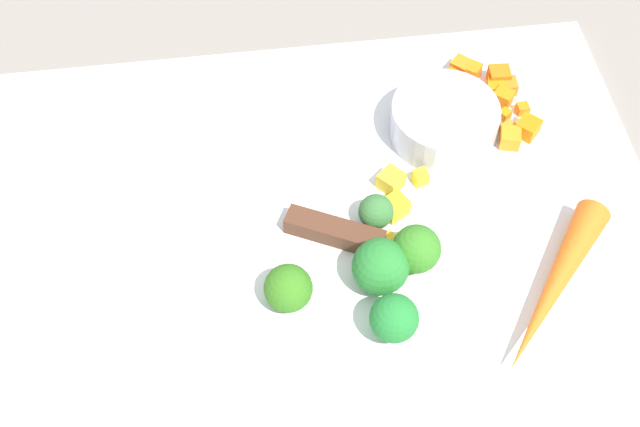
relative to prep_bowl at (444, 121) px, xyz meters
The scene contains 27 objects.
ground_plane 0.14m from the prep_bowl, 146.67° to the right, with size 4.00×4.00×0.00m, color gray.
cutting_board 0.14m from the prep_bowl, 146.67° to the right, with size 0.55×0.40×0.01m, color white.
prep_bowl is the anchor object (origin of this frame).
chef_knife 0.18m from the prep_bowl, 160.47° to the right, with size 0.31×0.17×0.02m.
whole_carrot 0.17m from the prep_bowl, 74.00° to the right, with size 0.03×0.03×0.16m, color orange.
carrot_dice_0 0.06m from the prep_bowl, 70.35° to the left, with size 0.01×0.01×0.01m, color orange.
carrot_dice_1 0.07m from the prep_bowl, 36.31° to the left, with size 0.01×0.02×0.01m, color orange.
carrot_dice_2 0.08m from the prep_bowl, 11.56° to the left, with size 0.01×0.01×0.01m, color orange.
carrot_dice_3 0.06m from the prep_bowl, 17.96° to the right, with size 0.02×0.02×0.01m, color orange.
carrot_dice_4 0.07m from the prep_bowl, ahead, with size 0.02×0.02×0.02m, color orange.
carrot_dice_5 0.08m from the prep_bowl, 39.95° to the left, with size 0.02×0.02×0.02m, color orange.
carrot_dice_6 0.08m from the prep_bowl, 31.69° to the left, with size 0.02×0.02×0.01m, color orange.
carrot_dice_7 0.08m from the prep_bowl, 65.54° to the left, with size 0.02×0.02×0.01m, color orange.
carrot_dice_8 0.06m from the prep_bowl, 34.75° to the left, with size 0.01×0.01×0.01m, color orange.
carrot_dice_9 0.07m from the prep_bowl, 24.72° to the left, with size 0.01×0.02×0.01m, color orange.
carrot_dice_10 0.06m from the prep_bowl, 10.37° to the left, with size 0.01×0.01×0.01m, color orange.
carrot_dice_11 0.08m from the prep_bowl, 56.83° to the left, with size 0.01×0.01×0.01m, color orange.
carrot_dice_12 0.06m from the prep_bowl, ahead, with size 0.01×0.01×0.01m, color orange.
pepper_dice_0 0.07m from the prep_bowl, 137.35° to the right, with size 0.02×0.02×0.02m, color yellow.
pepper_dice_1 0.13m from the prep_bowl, 121.03° to the right, with size 0.02×0.02×0.01m, color yellow.
pepper_dice_2 0.09m from the prep_bowl, 127.29° to the right, with size 0.02×0.02×0.02m, color yellow.
pepper_dice_3 0.06m from the prep_bowl, 121.08° to the right, with size 0.01×0.01×0.01m, color yellow.
broccoli_floret_0 0.16m from the prep_bowl, 119.66° to the right, with size 0.04×0.04×0.04m.
broccoli_floret_1 0.11m from the prep_bowl, 130.82° to the right, with size 0.03×0.03×0.03m.
broccoli_floret_2 0.20m from the prep_bowl, 112.79° to the right, with size 0.04×0.04×0.04m.
broccoli_floret_3 0.14m from the prep_bowl, 111.31° to the right, with size 0.04×0.04×0.04m.
broccoli_floret_4 0.21m from the prep_bowl, 135.58° to the right, with size 0.04×0.04×0.04m.
Camera 1 is at (-0.05, -0.38, 0.57)m, focal length 47.12 mm.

